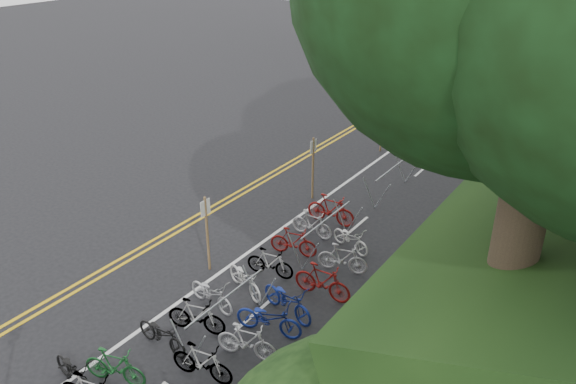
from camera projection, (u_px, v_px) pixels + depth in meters
ground at (59, 354)px, 14.05m from camera, size 120.00×120.00×0.00m
road_markings at (300, 207)px, 21.22m from camera, size 7.47×80.00×0.01m
red_curb at (448, 222)px, 20.04m from camera, size 0.25×28.00×0.10m
bike_racks_rest at (392, 175)px, 21.80m from camera, size 1.14×23.00×1.17m
signposts_rest at (351, 141)px, 23.51m from camera, size 0.08×18.40×2.50m
bike_front at (74, 371)px, 12.89m from camera, size 0.80×1.72×0.87m
bike_valet at (223, 322)px, 14.39m from camera, size 3.03×14.46×1.10m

